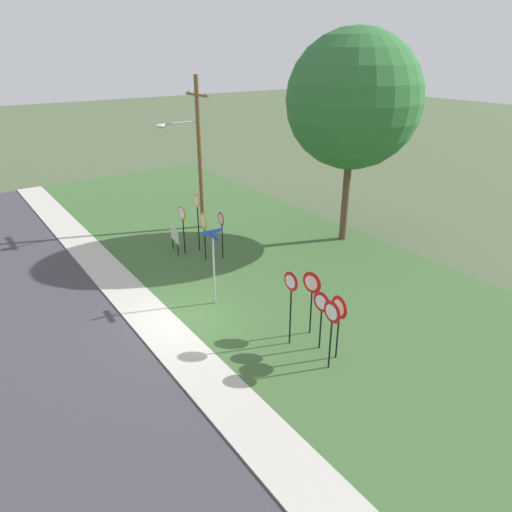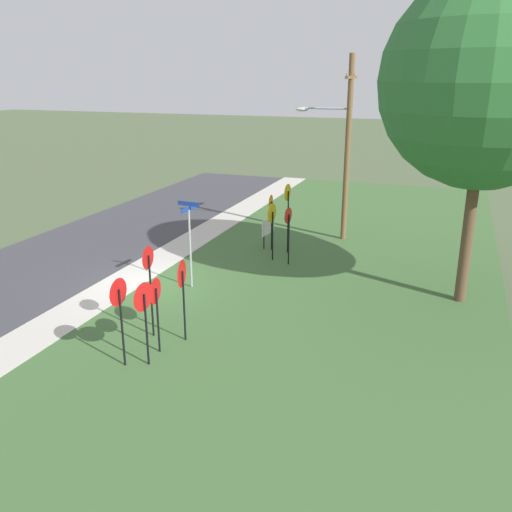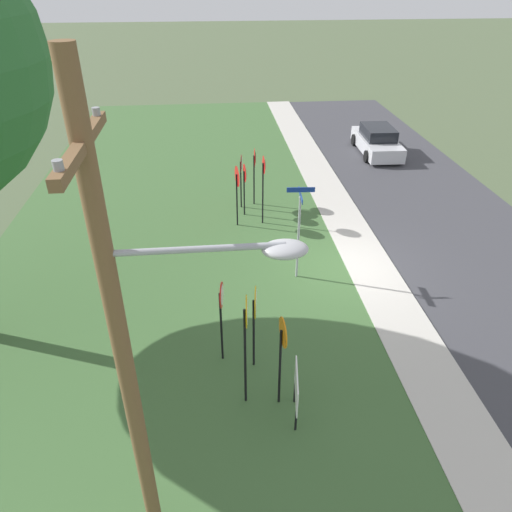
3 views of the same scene
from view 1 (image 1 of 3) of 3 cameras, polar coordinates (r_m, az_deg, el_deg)
name	(u,v)px [view 1 (image 1 of 3)]	position (r m, az deg, el deg)	size (l,w,h in m)	color
ground_plane	(180,322)	(17.31, -9.25, -7.96)	(160.00, 160.00, 0.00)	#4C5B3D
road_asphalt	(41,370)	(16.26, -24.89, -12.53)	(44.00, 6.40, 0.01)	#3D3D42
sidewalk_strip	(160,328)	(17.03, -11.68, -8.64)	(44.00, 1.60, 0.06)	#BCB7AD
grass_median	(306,278)	(20.21, 6.11, -2.74)	(44.00, 12.00, 0.04)	#3D6033
stop_sign_near_left	(221,226)	(21.43, -4.27, 3.73)	(0.62, 0.12, 2.27)	black
stop_sign_near_right	(182,220)	(22.13, -9.02, 4.38)	(0.66, 0.11, 2.36)	black
stop_sign_far_left	(204,226)	(21.31, -6.44, 3.66)	(0.76, 0.13, 2.30)	black
stop_sign_far_center	(197,210)	(22.23, -7.25, 5.62)	(0.68, 0.11, 2.89)	black
yield_sign_near_left	(321,308)	(14.98, 7.99, -6.28)	(0.70, 0.12, 2.09)	black
yield_sign_near_right	(311,288)	(15.63, 6.81, -3.98)	(0.76, 0.16, 2.35)	black
yield_sign_far_left	(291,292)	(14.91, 4.26, -4.39)	(0.65, 0.11, 2.66)	black
yield_sign_far_right	(331,319)	(14.02, 9.23, -7.67)	(0.72, 0.10, 2.36)	black
yield_sign_center	(339,313)	(14.55, 10.10, -6.90)	(0.75, 0.13, 2.24)	black
street_name_post	(214,261)	(17.44, -5.22, -0.57)	(0.96, 0.82, 3.05)	#9EA0A8
utility_pole	(196,149)	(24.80, -7.32, 12.87)	(2.10, 2.47, 7.91)	brown
notice_board	(175,236)	(22.68, -9.96, 2.47)	(1.09, 0.18, 1.25)	black
oak_tree_left	(353,101)	(23.02, 11.86, 18.17)	(6.30, 6.30, 10.02)	brown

